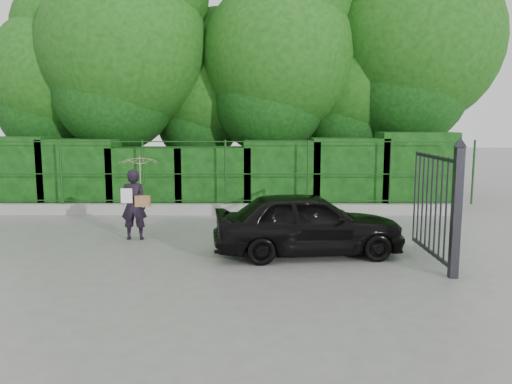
{
  "coord_description": "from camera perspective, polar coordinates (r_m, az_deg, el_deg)",
  "views": [
    {
      "loc": [
        1.32,
        -9.34,
        2.62
      ],
      "look_at": [
        1.27,
        1.3,
        1.1
      ],
      "focal_mm": 35.0,
      "sensor_mm": 36.0,
      "label": 1
    }
  ],
  "objects": [
    {
      "name": "hedge",
      "position": [
        14.97,
        -4.41,
        2.02
      ],
      "size": [
        14.2,
        1.2,
        2.29
      ],
      "color": "black",
      "rests_on": "ground"
    },
    {
      "name": "trees",
      "position": [
        17.19,
        -0.32,
        14.82
      ],
      "size": [
        17.1,
        6.15,
        8.08
      ],
      "color": "black",
      "rests_on": "ground"
    },
    {
      "name": "car",
      "position": [
        9.87,
        5.94,
        -3.53
      ],
      "size": [
        3.85,
        1.9,
        1.26
      ],
      "primitive_type": "imported",
      "rotation": [
        0.0,
        0.0,
        1.68
      ],
      "color": "black",
      "rests_on": "ground"
    },
    {
      "name": "gate",
      "position": [
        9.32,
        20.87,
        -1.25
      ],
      "size": [
        0.22,
        2.33,
        2.36
      ],
      "color": "black",
      "rests_on": "ground"
    },
    {
      "name": "fence",
      "position": [
        13.95,
        -4.24,
        2.27
      ],
      "size": [
        14.13,
        0.06,
        1.8
      ],
      "color": "#163E14",
      "rests_on": "kerb"
    },
    {
      "name": "ground",
      "position": [
        9.79,
        -7.55,
        -7.47
      ],
      "size": [
        80.0,
        80.0,
        0.0
      ],
      "primitive_type": "plane",
      "color": "gray"
    },
    {
      "name": "woman",
      "position": [
        11.3,
        -13.35,
        0.79
      ],
      "size": [
        0.89,
        0.9,
        1.86
      ],
      "color": "black",
      "rests_on": "ground"
    },
    {
      "name": "kerb",
      "position": [
        14.12,
        -5.09,
        -1.97
      ],
      "size": [
        14.0,
        0.25,
        0.3
      ],
      "primitive_type": "cube",
      "color": "#9E9E99",
      "rests_on": "ground"
    }
  ]
}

